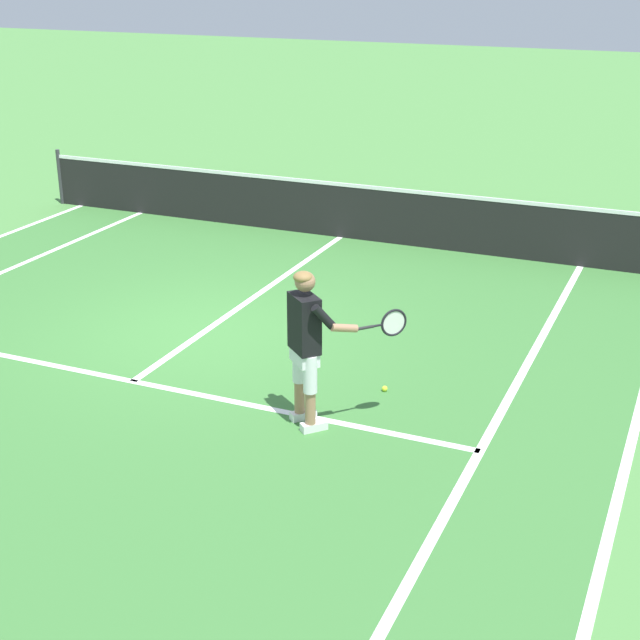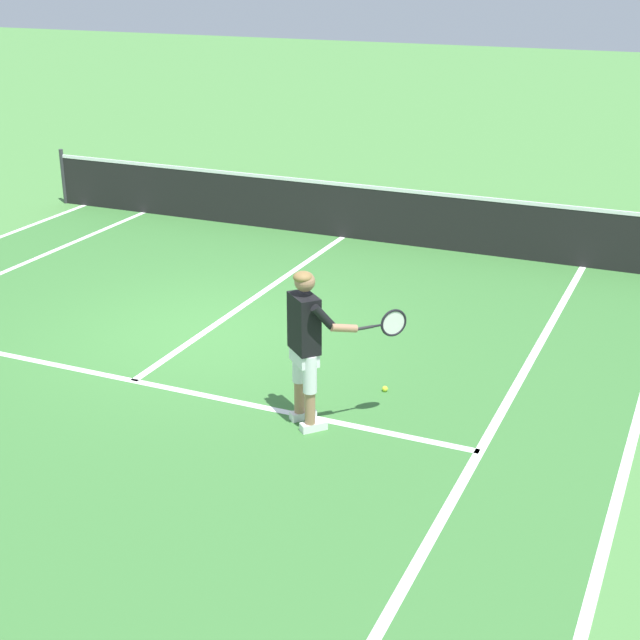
# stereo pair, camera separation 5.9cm
# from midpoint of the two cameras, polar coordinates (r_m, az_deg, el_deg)

# --- Properties ---
(ground_plane) EXTENTS (80.00, 80.00, 0.00)m
(ground_plane) POSITION_cam_midpoint_polar(r_m,az_deg,el_deg) (12.42, -6.77, -0.65)
(ground_plane) COLOR #477F3D
(court_inner_surface) EXTENTS (10.98, 11.05, 0.00)m
(court_inner_surface) POSITION_cam_midpoint_polar(r_m,az_deg,el_deg) (11.93, -8.26, -1.67)
(court_inner_surface) COLOR #387033
(court_inner_surface) RESTS_ON ground
(line_service) EXTENTS (8.23, 0.10, 0.01)m
(line_service) POSITION_cam_midpoint_polar(r_m,az_deg,el_deg) (11.12, -11.14, -3.66)
(line_service) COLOR white
(line_service) RESTS_ON ground
(line_centre_service) EXTENTS (0.10, 6.40, 0.01)m
(line_centre_service) POSITION_cam_midpoint_polar(r_m,az_deg,el_deg) (13.64, -3.61, 1.56)
(line_centre_service) COLOR white
(line_centre_service) RESTS_ON ground
(line_singles_right) EXTENTS (0.10, 10.65, 0.01)m
(line_singles_right) POSITION_cam_midpoint_polar(r_m,az_deg,el_deg) (10.51, 11.33, -5.21)
(line_singles_right) COLOR white
(line_singles_right) RESTS_ON ground
(line_doubles_right) EXTENTS (0.10, 10.65, 0.01)m
(line_doubles_right) POSITION_cam_midpoint_polar(r_m,az_deg,el_deg) (10.36, 18.78, -6.42)
(line_doubles_right) COLOR white
(line_doubles_right) RESTS_ON ground
(tennis_net) EXTENTS (11.96, 0.08, 1.07)m
(tennis_net) POSITION_cam_midpoint_polar(r_m,az_deg,el_deg) (16.27, 1.51, 6.74)
(tennis_net) COLOR #333338
(tennis_net) RESTS_ON ground
(tennis_player) EXTENTS (1.14, 0.78, 1.71)m
(tennis_player) POSITION_cam_midpoint_polar(r_m,az_deg,el_deg) (9.52, -0.62, -1.14)
(tennis_player) COLOR white
(tennis_player) RESTS_ON ground
(tennis_ball_near_feet) EXTENTS (0.07, 0.07, 0.07)m
(tennis_ball_near_feet) POSITION_cam_midpoint_polar(r_m,az_deg,el_deg) (10.68, 4.14, -4.20)
(tennis_ball_near_feet) COLOR #CCE02D
(tennis_ball_near_feet) RESTS_ON ground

